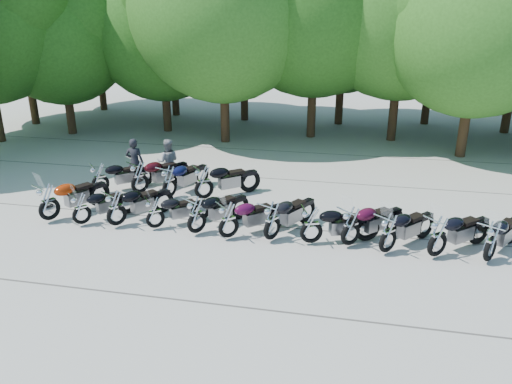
% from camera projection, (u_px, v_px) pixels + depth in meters
% --- Properties ---
extents(ground, '(90.00, 90.00, 0.00)m').
position_uv_depth(ground, '(245.00, 246.00, 14.16)').
color(ground, gray).
rests_on(ground, ground).
extents(tree_0, '(7.50, 7.50, 9.21)m').
position_uv_depth(tree_0, '(21.00, 25.00, 27.07)').
color(tree_0, '#3A2614').
rests_on(tree_0, ground).
extents(tree_1, '(6.97, 6.97, 8.55)m').
position_uv_depth(tree_1, '(60.00, 35.00, 24.97)').
color(tree_1, '#3A2614').
rests_on(tree_1, ground).
extents(tree_2, '(7.31, 7.31, 8.97)m').
position_uv_depth(tree_2, '(162.00, 29.00, 25.45)').
color(tree_2, '#3A2614').
rests_on(tree_2, ground).
extents(tree_3, '(8.70, 8.70, 10.67)m').
position_uv_depth(tree_3, '(223.00, 8.00, 22.94)').
color(tree_3, '#3A2614').
rests_on(tree_3, ground).
extents(tree_4, '(9.13, 9.13, 11.20)m').
position_uv_depth(tree_4, '(316.00, 1.00, 23.75)').
color(tree_4, '#3A2614').
rests_on(tree_4, ground).
extents(tree_5, '(9.04, 9.04, 11.10)m').
position_uv_depth(tree_5, '(404.00, 2.00, 23.11)').
color(tree_5, '#3A2614').
rests_on(tree_5, ground).
extents(tree_6, '(8.00, 8.00, 9.82)m').
position_uv_depth(tree_6, '(480.00, 21.00, 20.63)').
color(tree_6, '#3A2614').
rests_on(tree_6, ground).
extents(tree_9, '(7.59, 7.59, 9.32)m').
position_uv_depth(tree_9, '(95.00, 21.00, 30.92)').
color(tree_9, '#3A2614').
rests_on(tree_9, ground).
extents(tree_10, '(7.78, 7.78, 9.55)m').
position_uv_depth(tree_10, '(171.00, 20.00, 29.32)').
color(tree_10, '#3A2614').
rests_on(tree_10, ground).
extents(tree_11, '(7.56, 7.56, 9.28)m').
position_uv_depth(tree_11, '(244.00, 23.00, 28.02)').
color(tree_11, '#3A2614').
rests_on(tree_11, ground).
extents(tree_12, '(7.88, 7.88, 9.67)m').
position_uv_depth(tree_12, '(344.00, 19.00, 26.93)').
color(tree_12, '#3A2614').
rests_on(tree_12, ground).
extents(tree_13, '(8.31, 8.31, 10.20)m').
position_uv_depth(tree_13, '(437.00, 13.00, 26.82)').
color(tree_13, '#3A2614').
rests_on(tree_13, ground).
extents(motorcycle_0, '(1.84, 2.54, 1.40)m').
position_uv_depth(motorcycle_0, '(48.00, 201.00, 15.54)').
color(motorcycle_0, '#9D2705').
rests_on(motorcycle_0, ground).
extents(motorcycle_1, '(1.81, 2.05, 1.19)m').
position_uv_depth(motorcycle_1, '(81.00, 208.00, 15.30)').
color(motorcycle_1, black).
rests_on(motorcycle_1, ground).
extents(motorcycle_2, '(1.90, 2.33, 1.32)m').
position_uv_depth(motorcycle_2, '(116.00, 207.00, 15.17)').
color(motorcycle_2, black).
rests_on(motorcycle_2, ground).
extents(motorcycle_3, '(1.97, 1.77, 1.15)m').
position_uv_depth(motorcycle_3, '(155.00, 212.00, 15.04)').
color(motorcycle_3, black).
rests_on(motorcycle_3, ground).
extents(motorcycle_4, '(1.91, 2.34, 1.33)m').
position_uv_depth(motorcycle_4, '(196.00, 214.00, 14.66)').
color(motorcycle_4, black).
rests_on(motorcycle_4, ground).
extents(motorcycle_5, '(2.15, 2.04, 1.29)m').
position_uv_depth(motorcycle_5, '(228.00, 219.00, 14.37)').
color(motorcycle_5, '#3E0829').
rests_on(motorcycle_5, ground).
extents(motorcycle_6, '(1.80, 2.43, 1.35)m').
position_uv_depth(motorcycle_6, '(272.00, 220.00, 14.24)').
color(motorcycle_6, black).
rests_on(motorcycle_6, ground).
extents(motorcycle_7, '(2.39, 1.47, 1.30)m').
position_uv_depth(motorcycle_7, '(312.00, 224.00, 14.03)').
color(motorcycle_7, black).
rests_on(motorcycle_7, ground).
extents(motorcycle_8, '(2.19, 2.18, 1.34)m').
position_uv_depth(motorcycle_8, '(351.00, 225.00, 13.90)').
color(motorcycle_8, '#3A071D').
rests_on(motorcycle_8, ground).
extents(motorcycle_9, '(2.07, 2.23, 1.32)m').
position_uv_depth(motorcycle_9, '(388.00, 232.00, 13.50)').
color(motorcycle_9, black).
rests_on(motorcycle_9, ground).
extents(motorcycle_10, '(2.27, 2.15, 1.36)m').
position_uv_depth(motorcycle_10, '(438.00, 235.00, 13.26)').
color(motorcycle_10, black).
rests_on(motorcycle_10, ground).
extents(motorcycle_11, '(1.85, 2.32, 1.31)m').
position_uv_depth(motorcycle_11, '(491.00, 240.00, 13.03)').
color(motorcycle_11, black).
rests_on(motorcycle_11, ground).
extents(motorcycle_12, '(2.14, 2.03, 1.28)m').
position_uv_depth(motorcycle_12, '(100.00, 177.00, 17.89)').
color(motorcycle_12, black).
rests_on(motorcycle_12, ground).
extents(motorcycle_13, '(2.02, 2.49, 1.41)m').
position_uv_depth(motorcycle_13, '(139.00, 176.00, 17.79)').
color(motorcycle_13, black).
rests_on(motorcycle_13, ground).
extents(motorcycle_14, '(1.58, 2.50, 1.36)m').
position_uv_depth(motorcycle_14, '(169.00, 181.00, 17.40)').
color(motorcycle_14, '#0B0F34').
rests_on(motorcycle_14, ground).
extents(motorcycle_15, '(2.41, 2.19, 1.41)m').
position_uv_depth(motorcycle_15, '(204.00, 181.00, 17.26)').
color(motorcycle_15, black).
rests_on(motorcycle_15, ground).
extents(rider_0, '(0.71, 0.51, 1.82)m').
position_uv_depth(rider_0, '(135.00, 162.00, 18.71)').
color(rider_0, black).
rests_on(rider_0, ground).
extents(rider_1, '(0.99, 0.85, 1.74)m').
position_uv_depth(rider_1, '(168.00, 161.00, 18.92)').
color(rider_1, gray).
rests_on(rider_1, ground).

